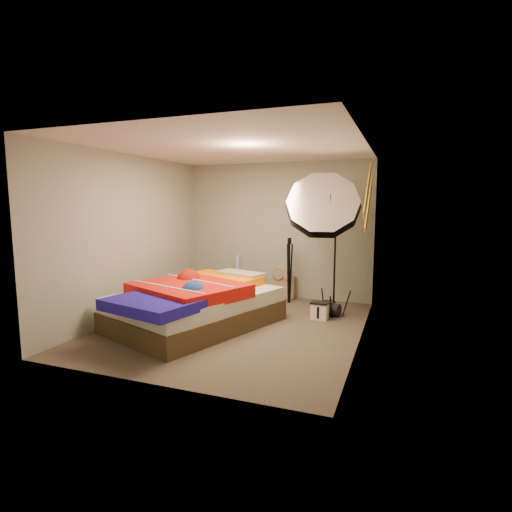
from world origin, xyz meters
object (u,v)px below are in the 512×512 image
at_px(photo_umbrella, 323,208).
at_px(tote_bag, 284,287).
at_px(camera_case, 320,311).
at_px(camera_tripod, 289,266).
at_px(wrapping_roll, 238,275).
at_px(bed, 196,303).
at_px(duffel_bag, 329,309).

bearing_deg(photo_umbrella, tote_bag, 131.47).
relative_size(camera_case, photo_umbrella, 0.10).
bearing_deg(photo_umbrella, camera_tripod, 134.69).
distance_m(wrapping_roll, camera_tripod, 1.19).
distance_m(bed, photo_umbrella, 2.35).
bearing_deg(duffel_bag, bed, -130.16).
xyz_separation_m(wrapping_roll, photo_umbrella, (1.84, -1.02, 1.31)).
bearing_deg(wrapping_roll, photo_umbrella, -29.15).
bearing_deg(duffel_bag, camera_case, -97.86).
bearing_deg(camera_tripod, tote_bag, 122.13).
xyz_separation_m(bed, photo_umbrella, (1.60, 1.07, 1.36)).
bearing_deg(photo_umbrella, bed, -146.27).
relative_size(tote_bag, camera_tripod, 0.36).
relative_size(wrapping_roll, camera_tripod, 0.66).
xyz_separation_m(camera_case, duffel_bag, (0.10, 0.25, -0.02)).
distance_m(tote_bag, camera_tripod, 0.58).
bearing_deg(photo_umbrella, camera_case, -88.97).
bearing_deg(duffel_bag, wrapping_roll, 170.01).
bearing_deg(bed, duffel_bag, 35.60).
xyz_separation_m(wrapping_roll, camera_case, (1.84, -1.12, -0.26)).
bearing_deg(camera_case, bed, -144.68).
distance_m(tote_bag, bed, 2.21).
height_order(wrapping_roll, camera_case, wrapping_roll).
relative_size(duffel_bag, bed, 0.12).
xyz_separation_m(tote_bag, wrapping_roll, (-0.93, 0.00, 0.18)).
bearing_deg(wrapping_roll, tote_bag, 0.00).
relative_size(wrapping_roll, camera_case, 3.12).
height_order(duffel_bag, bed, bed).
bearing_deg(camera_case, tote_bag, 133.06).
height_order(tote_bag, camera_tripod, camera_tripod).
bearing_deg(camera_tripod, wrapping_roll, 165.03).
bearing_deg(camera_tripod, photo_umbrella, -45.31).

